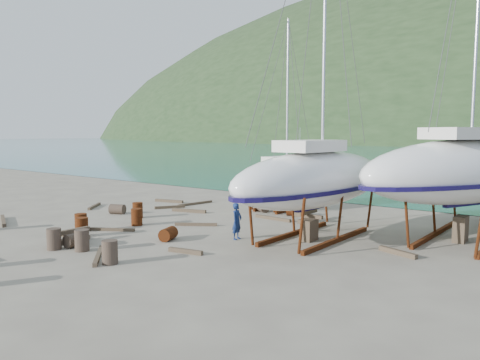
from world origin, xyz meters
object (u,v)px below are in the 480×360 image
Objects in this scene: large_sailboat_near at (316,178)px; small_sailboat_shore at (283,178)px; large_sailboat_far at (467,171)px; worker at (237,221)px.

large_sailboat_near reaches higher than small_sailboat_shore.
large_sailboat_far reaches higher than large_sailboat_near.
large_sailboat_far is at bearing -60.85° from worker.
large_sailboat_near is 1.45× the size of small_sailboat_shore.
worker is (3.03, -8.46, -1.12)m from small_sailboat_shore.
large_sailboat_far is at bearing 40.88° from large_sailboat_near.
large_sailboat_near reaches higher than worker.
worker is (-2.71, -2.31, -1.93)m from large_sailboat_near.
large_sailboat_far is at bearing -5.07° from small_sailboat_shore.
large_sailboat_far reaches higher than worker.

